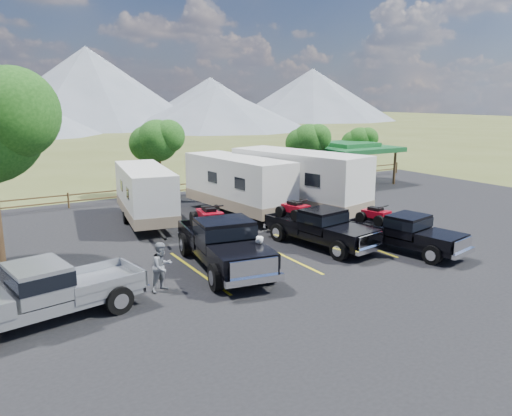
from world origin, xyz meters
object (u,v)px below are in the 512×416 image
rig_left (223,241)px  person_a (258,257)px  pickup_silver (44,292)px  person_b (162,267)px  trailer_left (145,194)px  trailer_right (299,182)px  rig_right (403,231)px  pavilion (349,148)px  rig_center (319,226)px  trailer_center (238,185)px

rig_left → person_a: 1.93m
pickup_silver → person_b: 3.92m
trailer_left → pickup_silver: trailer_left is taller
trailer_right → rig_right: bearing=-103.7°
person_a → person_b: bearing=-45.9°
pavilion → pickup_silver: (-24.72, -14.63, -1.80)m
trailer_right → person_a: 10.70m
rig_center → trailer_center: (-0.18, 7.21, 0.81)m
person_a → person_b: 3.56m
rig_center → trailer_right: trailer_right is taller
pavilion → rig_left: 22.16m
rig_center → trailer_center: size_ratio=0.63×
trailer_center → pickup_silver: size_ratio=1.52×
trailer_center → rig_right: bearing=-79.0°
pavilion → pickup_silver: 28.78m
rig_center → person_b: (-8.02, -1.48, -0.06)m
pavilion → person_a: bearing=-139.5°
rig_center → trailer_left: 9.75m
rig_center → pavilion: bearing=35.5°
trailer_left → person_a: bearing=-76.3°
trailer_center → pickup_silver: bearing=-147.8°
trailer_left → trailer_right: size_ratio=0.83×
trailer_right → person_b: 12.95m
person_b → rig_right: bearing=-24.3°
rig_left → person_a: (0.53, -1.84, -0.25)m
trailer_center → pickup_silver: trailer_center is taller
pickup_silver → trailer_left: bearing=137.0°
pavilion → trailer_right: trailer_right is taller
pickup_silver → pavilion: bearing=110.6°
rig_right → rig_center: bearing=127.1°
pickup_silver → person_a: pickup_silver is taller
pickup_silver → person_a: size_ratio=3.84×
pavilion → trailer_left: 18.73m
trailer_left → pickup_silver: (-6.57, -10.14, -0.62)m
trailer_left → person_b: bearing=-96.3°
pavilion → rig_left: (-17.88, -12.98, -1.67)m
trailer_left → rig_left: bearing=-78.9°
trailer_center → trailer_right: 3.45m
trailer_left → trailer_center: 5.24m
pavilion → person_a: 22.89m
pavilion → rig_center: 18.08m
trailer_left → trailer_right: trailer_right is taller
rig_right → person_b: size_ratio=3.25×
trailer_center → person_b: size_ratio=5.49×
pickup_silver → person_a: bearing=78.5°
pavilion → trailer_left: bearing=-166.1°
rig_left → trailer_left: bearing=100.6°
rig_center → trailer_right: bearing=53.8°
trailer_center → pickup_silver: 14.93m
rig_left → rig_right: 8.12m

